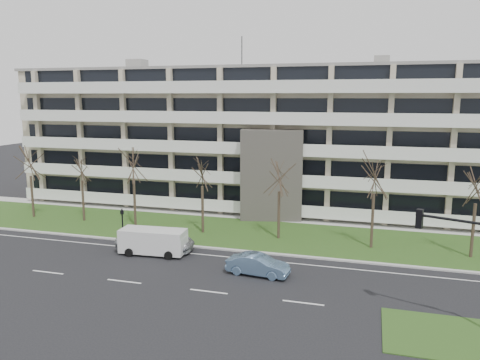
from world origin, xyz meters
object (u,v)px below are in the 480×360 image
(silver_pickup, at_px, (156,241))
(white_van, at_px, (154,239))
(pedestrian_signal, at_px, (122,221))
(blue_sedan, at_px, (258,265))

(silver_pickup, xyz_separation_m, white_van, (0.16, -0.71, 0.34))
(silver_pickup, relative_size, white_van, 1.17)
(white_van, relative_size, pedestrian_signal, 1.77)
(blue_sedan, relative_size, white_van, 0.83)
(white_van, distance_m, pedestrian_signal, 4.30)
(silver_pickup, height_order, blue_sedan, silver_pickup)
(silver_pickup, bearing_deg, blue_sedan, -112.20)
(silver_pickup, height_order, white_van, white_van)
(blue_sedan, xyz_separation_m, pedestrian_signal, (-12.63, 3.83, 1.17))
(blue_sedan, height_order, pedestrian_signal, pedestrian_signal)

